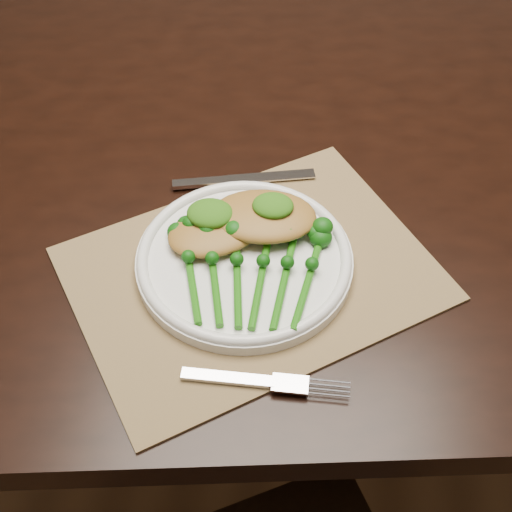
# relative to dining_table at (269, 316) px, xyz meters

# --- Properties ---
(floor) EXTENTS (4.00, 4.00, 0.00)m
(floor) POSITION_rel_dining_table_xyz_m (0.06, -0.00, -0.38)
(floor) COLOR #51331C
(floor) RESTS_ON ground
(dining_table) EXTENTS (1.71, 1.12, 0.75)m
(dining_table) POSITION_rel_dining_table_xyz_m (0.00, 0.00, 0.00)
(dining_table) COLOR black
(dining_table) RESTS_ON ground
(placemat) EXTENTS (0.51, 0.48, 0.00)m
(placemat) POSITION_rel_dining_table_xyz_m (-0.00, -0.21, 0.37)
(placemat) COLOR olive
(placemat) RESTS_ON dining_table
(dinner_plate) EXTENTS (0.26, 0.26, 0.02)m
(dinner_plate) POSITION_rel_dining_table_xyz_m (-0.01, -0.20, 0.39)
(dinner_plate) COLOR white
(dinner_plate) RESTS_ON placemat
(knife) EXTENTS (0.19, 0.06, 0.01)m
(knife) POSITION_rel_dining_table_xyz_m (-0.05, -0.06, 0.38)
(knife) COLOR silver
(knife) RESTS_ON placemat
(fork) EXTENTS (0.18, 0.02, 0.01)m
(fork) POSITION_rel_dining_table_xyz_m (0.04, -0.36, 0.38)
(fork) COLOR silver
(fork) RESTS_ON placemat
(chicken_fillet_left) EXTENTS (0.14, 0.12, 0.02)m
(chicken_fillet_left) POSITION_rel_dining_table_xyz_m (-0.05, -0.18, 0.40)
(chicken_fillet_left) COLOR olive
(chicken_fillet_left) RESTS_ON dinner_plate
(chicken_fillet_right) EXTENTS (0.13, 0.10, 0.03)m
(chicken_fillet_right) POSITION_rel_dining_table_xyz_m (0.00, -0.15, 0.41)
(chicken_fillet_right) COLOR olive
(chicken_fillet_right) RESTS_ON dinner_plate
(pesto_dollop_left) EXTENTS (0.06, 0.05, 0.02)m
(pesto_dollop_left) POSITION_rel_dining_table_xyz_m (-0.06, -0.16, 0.42)
(pesto_dollop_left) COLOR #1C4B0A
(pesto_dollop_left) RESTS_ON chicken_fillet_left
(pesto_dollop_right) EXTENTS (0.05, 0.04, 0.02)m
(pesto_dollop_right) POSITION_rel_dining_table_xyz_m (0.01, -0.15, 0.43)
(pesto_dollop_right) COLOR #1C4B0A
(pesto_dollop_right) RESTS_ON chicken_fillet_right
(broccolini_bundle) EXTENTS (0.16, 0.18, 0.04)m
(broccolini_bundle) POSITION_rel_dining_table_xyz_m (-0.01, -0.24, 0.40)
(broccolini_bundle) COLOR #1A5F0C
(broccolini_bundle) RESTS_ON dinner_plate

